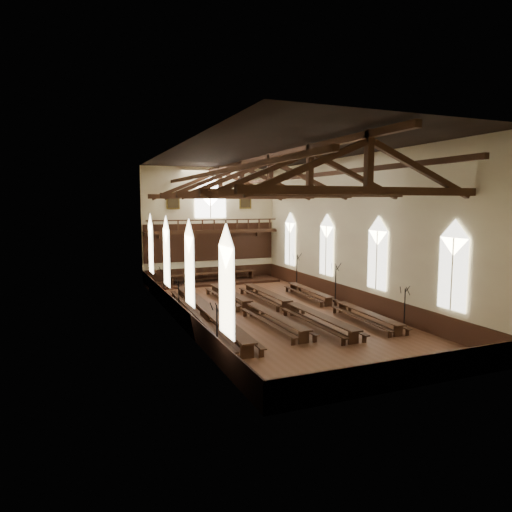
{
  "coord_description": "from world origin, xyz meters",
  "views": [
    {
      "loc": [
        -11.57,
        -25.94,
        6.9
      ],
      "look_at": [
        -0.33,
        1.5,
        3.44
      ],
      "focal_mm": 32.0,
      "sensor_mm": 36.0,
      "label": 1
    }
  ],
  "objects_px": {
    "refectory_row_a": "(207,311)",
    "candelabrum_left_mid": "(179,304)",
    "candelabrum_left_near": "(217,338)",
    "dais": "(213,282)",
    "refectory_row_d": "(335,302)",
    "refectory_row_c": "(290,305)",
    "candelabrum_right_mid": "(335,290)",
    "candelabrum_left_far": "(164,290)",
    "candelabrum_right_near": "(404,315)",
    "candelabrum_right_far": "(297,277)",
    "high_table": "(213,274)",
    "refectory_row_b": "(250,305)"
  },
  "relations": [
    {
      "from": "refectory_row_c",
      "to": "candelabrum_right_far",
      "type": "bearing_deg",
      "value": 60.07
    },
    {
      "from": "refectory_row_d",
      "to": "candelabrum_right_mid",
      "type": "relative_size",
      "value": 4.99
    },
    {
      "from": "candelabrum_right_near",
      "to": "candelabrum_right_far",
      "type": "relative_size",
      "value": 0.82
    },
    {
      "from": "candelabrum_left_mid",
      "to": "candelabrum_right_mid",
      "type": "height_order",
      "value": "candelabrum_right_mid"
    },
    {
      "from": "candelabrum_right_far",
      "to": "refectory_row_b",
      "type": "bearing_deg",
      "value": -134.85
    },
    {
      "from": "candelabrum_left_near",
      "to": "candelabrum_right_far",
      "type": "distance_m",
      "value": 17.52
    },
    {
      "from": "refectory_row_c",
      "to": "candelabrum_left_far",
      "type": "height_order",
      "value": "candelabrum_left_far"
    },
    {
      "from": "refectory_row_b",
      "to": "candelabrum_left_near",
      "type": "relative_size",
      "value": 5.82
    },
    {
      "from": "candelabrum_left_near",
      "to": "candelabrum_right_near",
      "type": "height_order",
      "value": "candelabrum_left_near"
    },
    {
      "from": "high_table",
      "to": "candelabrum_left_far",
      "type": "relative_size",
      "value": 3.18
    },
    {
      "from": "candelabrum_left_near",
      "to": "candelabrum_right_far",
      "type": "relative_size",
      "value": 0.87
    },
    {
      "from": "refectory_row_b",
      "to": "dais",
      "type": "xyz_separation_m",
      "value": [
        0.98,
        11.26,
        -0.43
      ]
    },
    {
      "from": "refectory_row_c",
      "to": "dais",
      "type": "relative_size",
      "value": 1.26
    },
    {
      "from": "candelabrum_right_mid",
      "to": "high_table",
      "type": "bearing_deg",
      "value": 119.67
    },
    {
      "from": "refectory_row_c",
      "to": "high_table",
      "type": "bearing_deg",
      "value": 96.37
    },
    {
      "from": "refectory_row_c",
      "to": "candelabrum_left_mid",
      "type": "bearing_deg",
      "value": 162.97
    },
    {
      "from": "dais",
      "to": "candelabrum_right_near",
      "type": "distance_m",
      "value": 18.4
    },
    {
      "from": "candelabrum_left_far",
      "to": "refectory_row_c",
      "type": "bearing_deg",
      "value": -45.76
    },
    {
      "from": "candelabrum_left_near",
      "to": "refectory_row_d",
      "type": "bearing_deg",
      "value": 29.66
    },
    {
      "from": "refectory_row_c",
      "to": "dais",
      "type": "bearing_deg",
      "value": 96.37
    },
    {
      "from": "dais",
      "to": "candelabrum_left_mid",
      "type": "height_order",
      "value": "candelabrum_left_mid"
    },
    {
      "from": "dais",
      "to": "candelabrum_right_far",
      "type": "bearing_deg",
      "value": -36.81
    },
    {
      "from": "refectory_row_d",
      "to": "candelabrum_right_near",
      "type": "distance_m",
      "value": 5.25
    },
    {
      "from": "refectory_row_d",
      "to": "dais",
      "type": "distance_m",
      "value": 13.17
    },
    {
      "from": "refectory_row_c",
      "to": "candelabrum_left_near",
      "type": "height_order",
      "value": "candelabrum_left_near"
    },
    {
      "from": "refectory_row_a",
      "to": "refectory_row_b",
      "type": "bearing_deg",
      "value": 13.51
    },
    {
      "from": "candelabrum_right_mid",
      "to": "candelabrum_left_mid",
      "type": "bearing_deg",
      "value": 179.43
    },
    {
      "from": "refectory_row_d",
      "to": "candelabrum_left_mid",
      "type": "bearing_deg",
      "value": 167.53
    },
    {
      "from": "refectory_row_d",
      "to": "candelabrum_right_near",
      "type": "bearing_deg",
      "value": -75.84
    },
    {
      "from": "refectory_row_d",
      "to": "candelabrum_left_near",
      "type": "height_order",
      "value": "candelabrum_left_near"
    },
    {
      "from": "refectory_row_b",
      "to": "dais",
      "type": "height_order",
      "value": "refectory_row_b"
    },
    {
      "from": "refectory_row_d",
      "to": "candelabrum_left_mid",
      "type": "relative_size",
      "value": 5.85
    },
    {
      "from": "refectory_row_d",
      "to": "candelabrum_right_mid",
      "type": "height_order",
      "value": "candelabrum_right_mid"
    },
    {
      "from": "refectory_row_c",
      "to": "candelabrum_right_mid",
      "type": "height_order",
      "value": "candelabrum_right_mid"
    },
    {
      "from": "refectory_row_a",
      "to": "refectory_row_d",
      "type": "bearing_deg",
      "value": -2.43
    },
    {
      "from": "high_table",
      "to": "candelabrum_left_mid",
      "type": "relative_size",
      "value": 3.38
    },
    {
      "from": "refectory_row_c",
      "to": "candelabrum_left_mid",
      "type": "distance_m",
      "value": 6.91
    },
    {
      "from": "candelabrum_left_far",
      "to": "candelabrum_right_far",
      "type": "distance_m",
      "value": 11.15
    },
    {
      "from": "refectory_row_a",
      "to": "candelabrum_left_mid",
      "type": "xyz_separation_m",
      "value": [
        -1.25,
        1.81,
        0.13
      ]
    },
    {
      "from": "refectory_row_a",
      "to": "candelabrum_left_mid",
      "type": "bearing_deg",
      "value": 124.67
    },
    {
      "from": "high_table",
      "to": "refectory_row_b",
      "type": "bearing_deg",
      "value": -94.98
    },
    {
      "from": "refectory_row_c",
      "to": "candelabrum_left_mid",
      "type": "relative_size",
      "value": 6.15
    },
    {
      "from": "refectory_row_d",
      "to": "candelabrum_left_near",
      "type": "relative_size",
      "value": 5.56
    },
    {
      "from": "dais",
      "to": "candelabrum_right_mid",
      "type": "distance_m",
      "value": 11.86
    },
    {
      "from": "candelabrum_left_near",
      "to": "candelabrum_left_mid",
      "type": "relative_size",
      "value": 1.05
    },
    {
      "from": "refectory_row_d",
      "to": "dais",
      "type": "bearing_deg",
      "value": 110.33
    },
    {
      "from": "refectory_row_c",
      "to": "candelabrum_left_near",
      "type": "xyz_separation_m",
      "value": [
        -6.6,
        -5.74,
        0.2
      ]
    },
    {
      "from": "refectory_row_c",
      "to": "refectory_row_d",
      "type": "xyz_separation_m",
      "value": [
        3.21,
        -0.15,
        -0.06
      ]
    },
    {
      "from": "refectory_row_b",
      "to": "candelabrum_left_mid",
      "type": "xyz_separation_m",
      "value": [
        -4.26,
        1.08,
        0.17
      ]
    },
    {
      "from": "refectory_row_a",
      "to": "dais",
      "type": "bearing_deg",
      "value": 71.58
    }
  ]
}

